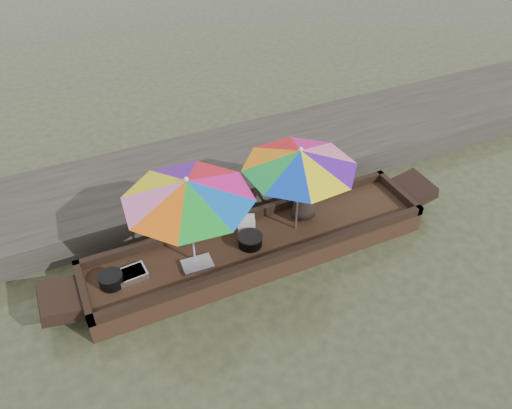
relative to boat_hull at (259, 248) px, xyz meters
name	(u,v)px	position (x,y,z in m)	size (l,w,h in m)	color
water	(259,256)	(0.00, 0.00, -0.17)	(80.00, 80.00, 0.00)	#343A25
dock	(210,172)	(0.00, 2.20, 0.08)	(22.00, 2.20, 0.50)	#2D2B26
boat_hull	(259,248)	(0.00, 0.00, 0.00)	(5.53, 1.20, 0.35)	black
cooking_pot	(111,280)	(-2.32, 0.04, 0.27)	(0.35, 0.35, 0.18)	black
tray_crayfish	(131,274)	(-2.03, 0.07, 0.22)	(0.45, 0.31, 0.09)	silver
tray_scallop	(197,265)	(-1.08, -0.13, 0.21)	(0.45, 0.31, 0.06)	silver
charcoal_grill	(250,241)	(-0.17, -0.05, 0.26)	(0.37, 0.37, 0.17)	black
supply_bag	(246,224)	(-0.09, 0.29, 0.30)	(0.28, 0.22, 0.26)	silver
vendor	(304,190)	(0.90, 0.20, 0.74)	(0.56, 0.36, 1.13)	black
umbrella_bow	(191,222)	(-1.07, 0.00, 0.95)	(1.87, 1.87, 1.55)	red
umbrella_stern	(298,190)	(0.67, 0.00, 0.95)	(1.75, 1.75, 1.55)	pink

